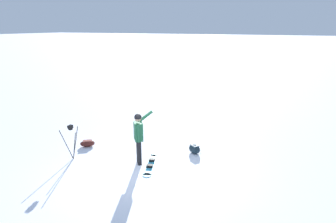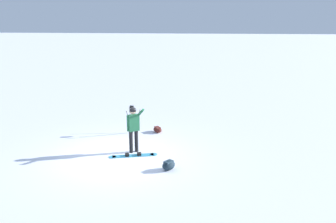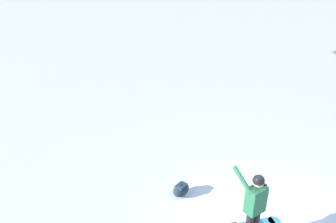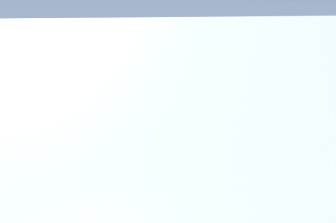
# 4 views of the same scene
# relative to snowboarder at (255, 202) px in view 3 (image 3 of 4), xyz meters

# --- Properties ---
(snowboarder) EXTENTS (0.55, 0.74, 1.77)m
(snowboarder) POSITION_rel_snowboarder_xyz_m (0.00, 0.00, 0.00)
(snowboarder) COLOR black
(snowboarder) RESTS_ON ground_plane
(gear_bag_large) EXTENTS (0.60, 0.56, 0.32)m
(gear_bag_large) POSITION_rel_snowboarder_xyz_m (1.40, 1.55, -0.90)
(gear_bag_large) COLOR #192833
(gear_bag_large) RESTS_ON ground_plane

